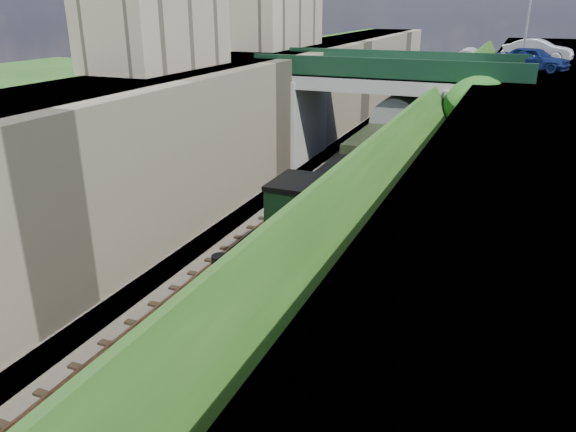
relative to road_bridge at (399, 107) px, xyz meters
The scene contains 20 objects.
ground 24.36m from the road_bridge, 92.25° to the right, with size 160.00×160.00×0.00m, color #1E4714.
trackbed 5.72m from the road_bridge, 103.28° to the right, with size 10.00×90.00×0.20m, color #473F38.
retaining_wall 7.61m from the road_bridge, 148.17° to the right, with size 1.00×90.00×7.00m, color #756B56.
street_plateau_left 10.73m from the road_bridge, 158.09° to the right, with size 6.00×90.00×7.00m, color #262628.
street_plateau_right 9.49m from the road_bridge, 25.06° to the right, with size 8.00×90.00×6.25m, color #262628.
embankment_slope 8.48m from the road_bridge, 60.63° to the right, with size 4.46×90.00×6.50m.
track_left 6.27m from the road_bridge, 126.35° to the right, with size 2.50×90.00×0.20m.
track_right 5.54m from the road_bridge, 86.34° to the right, with size 2.50×90.00×0.20m.
road_bridge is the anchor object (origin of this frame).
building_far 14.21m from the road_bridge, 152.33° to the left, with size 5.00×10.00×6.00m, color gray.
building_near 15.27m from the road_bridge, 136.24° to the right, with size 4.00×8.00×4.00m, color gray.
tree 5.97m from the road_bridge, 33.26° to the right, with size 3.60×3.80×6.60m.
lamppost 10.75m from the road_bridge, 43.40° to the left, with size 0.87×0.15×6.00m.
car_blue 8.54m from the road_bridge, 24.59° to the left, with size 1.69×4.20×1.43m, color navy.
car_silver 12.89m from the road_bridge, 52.92° to the left, with size 1.61×4.62×1.52m, color #B4B3B8.
locomotive 19.54m from the road_bridge, 89.24° to the right, with size 3.10×10.22×3.83m.
tender 12.30m from the road_bridge, 88.78° to the right, with size 2.70×6.00×3.05m.
coach_front 2.12m from the road_bridge, 65.08° to the left, with size 2.90×18.00×3.70m.
coach_middle 19.46m from the road_bridge, 89.24° to the left, with size 2.90×18.00×3.70m.
coach_rear 38.21m from the road_bridge, 89.62° to the left, with size 2.90×18.00×3.70m.
Camera 1 is at (7.87, -10.89, 10.12)m, focal length 35.00 mm.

